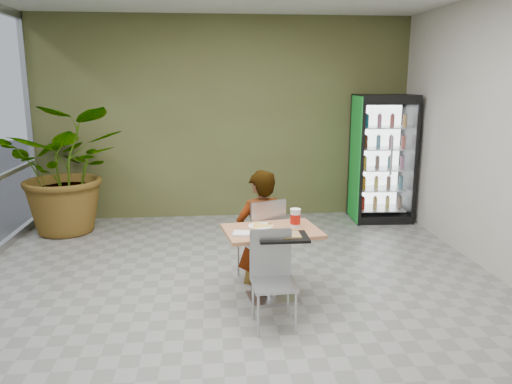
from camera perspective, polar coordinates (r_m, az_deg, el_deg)
ground at (r=5.06m, az=-2.15°, el=-13.11°), size 7.00×7.00×0.00m
room_envelope at (r=4.60m, az=-2.31°, el=5.17°), size 6.00×7.00×3.20m
dining_table at (r=5.04m, az=1.79°, el=-6.63°), size 1.01×0.78×0.75m
chair_far at (r=5.47m, az=0.90°, el=-4.83°), size 0.55×0.55×0.95m
chair_near at (r=4.58m, az=1.86°, el=-8.94°), size 0.40×0.41×0.87m
seated_woman at (r=5.53m, az=0.46°, el=-5.45°), size 0.67×0.56×1.56m
pizza_plate at (r=5.06m, az=0.54°, el=-3.80°), size 0.35×0.28×0.03m
soda_cup at (r=5.04m, az=4.51°, el=-3.01°), size 0.11×0.11×0.19m
napkin_stack at (r=4.81m, az=-1.69°, el=-4.74°), size 0.19×0.19×0.02m
cafeteria_tray at (r=4.69m, az=3.13°, el=-5.17°), size 0.47×0.34×0.03m
beverage_fridge at (r=8.15m, az=14.26°, el=3.75°), size 0.94×0.74×1.99m
potted_plant at (r=7.75m, az=-20.72°, el=2.46°), size 1.75×1.53×1.88m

